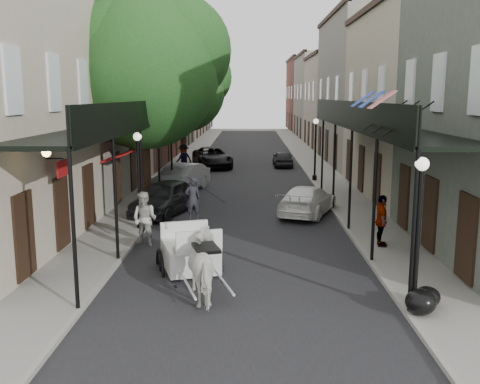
{
  "coord_description": "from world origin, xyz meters",
  "views": [
    {
      "loc": [
        0.17,
        -14.18,
        5.22
      ],
      "look_at": [
        -0.21,
        5.72,
        1.6
      ],
      "focal_mm": 40.0,
      "sensor_mm": 36.0,
      "label": 1
    }
  ],
  "objects_px": {
    "tree_far": "(188,86)",
    "car_right_far": "(283,159)",
    "pedestrian_walking": "(145,219)",
    "car_left_far": "(212,157)",
    "horse": "(207,266)",
    "pedestrian_sidewalk_right": "(382,221)",
    "car_left_near": "(165,197)",
    "car_left_mid": "(181,178)",
    "pedestrian_sidewalk_left": "(184,159)",
    "lamppost_right_far": "(315,148)",
    "lamppost_left": "(139,179)",
    "car_right_near": "(308,200)",
    "tree_near": "(152,66)",
    "lamppost_right_near": "(418,233)",
    "carriage": "(187,230)"
  },
  "relations": [
    {
      "from": "pedestrian_walking",
      "to": "car_left_far",
      "type": "xyz_separation_m",
      "value": [
        0.9,
        20.65,
        -0.22
      ]
    },
    {
      "from": "lamppost_right_far",
      "to": "pedestrian_walking",
      "type": "bearing_deg",
      "value": -118.34
    },
    {
      "from": "pedestrian_walking",
      "to": "pedestrian_sidewalk_left",
      "type": "bearing_deg",
      "value": 111.8
    },
    {
      "from": "lamppost_right_near",
      "to": "car_right_near",
      "type": "relative_size",
      "value": 0.84
    },
    {
      "from": "car_right_near",
      "to": "lamppost_right_near",
      "type": "bearing_deg",
      "value": 118.56
    },
    {
      "from": "tree_near",
      "to": "car_left_mid",
      "type": "relative_size",
      "value": 2.09
    },
    {
      "from": "lamppost_right_far",
      "to": "pedestrian_walking",
      "type": "distance_m",
      "value": 16.05
    },
    {
      "from": "pedestrian_walking",
      "to": "pedestrian_sidewalk_right",
      "type": "height_order",
      "value": "pedestrian_walking"
    },
    {
      "from": "car_left_mid",
      "to": "car_left_far",
      "type": "distance_m",
      "value": 10.14
    },
    {
      "from": "pedestrian_walking",
      "to": "car_right_far",
      "type": "xyz_separation_m",
      "value": [
        6.1,
        21.16,
        -0.36
      ]
    },
    {
      "from": "tree_far",
      "to": "tree_near",
      "type": "bearing_deg",
      "value": -89.81
    },
    {
      "from": "tree_near",
      "to": "car_right_far",
      "type": "height_order",
      "value": "tree_near"
    },
    {
      "from": "lamppost_left",
      "to": "horse",
      "type": "distance_m",
      "value": 7.77
    },
    {
      "from": "tree_near",
      "to": "car_right_far",
      "type": "bearing_deg",
      "value": 65.47
    },
    {
      "from": "car_left_near",
      "to": "pedestrian_sidewalk_right",
      "type": "bearing_deg",
      "value": -16.19
    },
    {
      "from": "car_left_far",
      "to": "horse",
      "type": "bearing_deg",
      "value": -98.67
    },
    {
      "from": "tree_far",
      "to": "car_right_near",
      "type": "xyz_separation_m",
      "value": [
        6.97,
        -15.18,
        -5.19
      ]
    },
    {
      "from": "pedestrian_sidewalk_right",
      "to": "car_right_near",
      "type": "bearing_deg",
      "value": 25.38
    },
    {
      "from": "car_left_mid",
      "to": "tree_far",
      "type": "bearing_deg",
      "value": 112.3
    },
    {
      "from": "tree_near",
      "to": "lamppost_right_far",
      "type": "distance_m",
      "value": 12.24
    },
    {
      "from": "car_left_far",
      "to": "lamppost_right_far",
      "type": "bearing_deg",
      "value": -56.82
    },
    {
      "from": "car_right_near",
      "to": "car_right_far",
      "type": "relative_size",
      "value": 1.26
    },
    {
      "from": "pedestrian_sidewalk_left",
      "to": "car_right_far",
      "type": "height_order",
      "value": "pedestrian_sidewalk_left"
    },
    {
      "from": "pedestrian_sidewalk_left",
      "to": "car_left_far",
      "type": "distance_m",
      "value": 4.2
    },
    {
      "from": "pedestrian_sidewalk_right",
      "to": "car_left_mid",
      "type": "xyz_separation_m",
      "value": [
        -8.25,
        10.87,
        -0.25
      ]
    },
    {
      "from": "tree_near",
      "to": "pedestrian_sidewalk_right",
      "type": "height_order",
      "value": "tree_near"
    },
    {
      "from": "tree_near",
      "to": "lamppost_left",
      "type": "relative_size",
      "value": 2.6
    },
    {
      "from": "lamppost_left",
      "to": "pedestrian_sidewalk_left",
      "type": "distance_m",
      "value": 14.73
    },
    {
      "from": "tree_near",
      "to": "lamppost_right_far",
      "type": "height_order",
      "value": "tree_near"
    },
    {
      "from": "carriage",
      "to": "pedestrian_sidewalk_left",
      "type": "relative_size",
      "value": 1.54
    },
    {
      "from": "car_left_far",
      "to": "carriage",
      "type": "bearing_deg",
      "value": -100.28
    },
    {
      "from": "tree_far",
      "to": "car_right_far",
      "type": "distance_m",
      "value": 8.67
    },
    {
      "from": "pedestrian_sidewalk_left",
      "to": "car_left_far",
      "type": "relative_size",
      "value": 0.36
    },
    {
      "from": "pedestrian_sidewalk_right",
      "to": "car_right_near",
      "type": "height_order",
      "value": "pedestrian_sidewalk_right"
    },
    {
      "from": "horse",
      "to": "pedestrian_walking",
      "type": "bearing_deg",
      "value": -79.63
    },
    {
      "from": "tree_far",
      "to": "lamppost_right_far",
      "type": "height_order",
      "value": "tree_far"
    },
    {
      "from": "lamppost_right_far",
      "to": "lamppost_left",
      "type": "bearing_deg",
      "value": -124.35
    },
    {
      "from": "lamppost_left",
      "to": "carriage",
      "type": "height_order",
      "value": "lamppost_left"
    },
    {
      "from": "lamppost_right_far",
      "to": "pedestrian_walking",
      "type": "height_order",
      "value": "lamppost_right_far"
    },
    {
      "from": "pedestrian_sidewalk_left",
      "to": "lamppost_right_far",
      "type": "bearing_deg",
      "value": 122.92
    },
    {
      "from": "car_left_near",
      "to": "lamppost_left",
      "type": "bearing_deg",
      "value": -82.49
    },
    {
      "from": "pedestrian_walking",
      "to": "pedestrian_sidewalk_right",
      "type": "relative_size",
      "value": 1.08
    },
    {
      "from": "lamppost_left",
      "to": "car_left_far",
      "type": "distance_m",
      "value": 18.67
    },
    {
      "from": "car_right_near",
      "to": "lamppost_left",
      "type": "bearing_deg",
      "value": 45.15
    },
    {
      "from": "lamppost_right_far",
      "to": "pedestrian_sidewalk_right",
      "type": "bearing_deg",
      "value": -87.8
    },
    {
      "from": "tree_near",
      "to": "lamppost_right_near",
      "type": "distance_m",
      "value": 15.39
    },
    {
      "from": "carriage",
      "to": "lamppost_left",
      "type": "bearing_deg",
      "value": 101.02
    },
    {
      "from": "pedestrian_walking",
      "to": "car_right_near",
      "type": "distance_m",
      "value": 8.04
    },
    {
      "from": "tree_far",
      "to": "carriage",
      "type": "height_order",
      "value": "tree_far"
    },
    {
      "from": "horse",
      "to": "car_right_far",
      "type": "distance_m",
      "value": 26.31
    }
  ]
}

